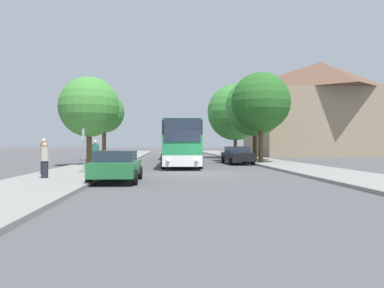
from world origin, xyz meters
name	(u,v)px	position (x,y,z in m)	size (l,w,h in m)	color
ground_plane	(201,174)	(0.00, 0.00, 0.00)	(300.00, 300.00, 0.00)	#4C4C4F
sidewalk_left	(75,173)	(-7.00, 0.00, 0.07)	(4.00, 120.00, 0.15)	gray
sidewalk_right	(321,172)	(7.00, 0.00, 0.07)	(4.00, 120.00, 0.15)	gray
building_right_background	(320,109)	(20.74, 32.48, 6.87)	(19.72, 15.67, 13.74)	gray
bus_front	(181,143)	(-0.81, 7.37, 1.76)	(3.04, 11.27, 3.29)	silver
bus_middle	(175,143)	(-0.91, 21.46, 1.73)	(2.87, 11.18, 3.24)	#2D519E
parked_car_left_curb	(116,165)	(-4.16, -4.45, 0.74)	(2.08, 4.14, 1.39)	#236B38
parked_car_right_near	(237,155)	(3.90, 9.46, 0.77)	(2.19, 4.63, 1.47)	black
bus_stop_sign	(83,145)	(-6.42, -0.62, 1.63)	(0.08, 0.45, 2.37)	gray
pedestrian_waiting_near	(45,160)	(-7.45, -3.83, 0.95)	(0.36, 0.36, 1.60)	#23232D
pedestrian_waiting_far	(95,156)	(-5.68, -1.29, 1.03)	(0.36, 0.36, 1.74)	#23232D
pedestrian_walking_back	(44,156)	(-8.23, -1.52, 1.07)	(0.36, 0.36, 1.81)	#23232D
tree_left_near	(104,113)	(-8.13, 16.58, 4.78)	(4.01, 4.01, 6.65)	#513D23
tree_left_far	(89,107)	(-7.73, 7.32, 4.44)	(4.49, 4.49, 6.55)	#513D23
tree_right_near	(261,102)	(5.89, 9.52, 5.17)	(4.92, 4.92, 7.49)	#513D23
tree_right_mid	(235,112)	(6.10, 22.08, 5.36)	(6.55, 6.55, 8.49)	#513D23
tree_right_far	(255,107)	(6.34, 13.44, 5.16)	(5.51, 5.51, 7.77)	#47331E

